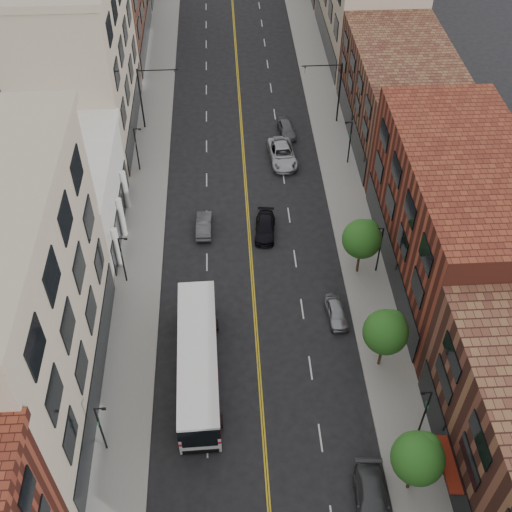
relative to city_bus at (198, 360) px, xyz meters
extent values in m
cube|color=gray|center=(-5.43, 21.22, -1.92)|extent=(4.00, 110.00, 0.15)
cube|color=gray|center=(14.57, 21.22, -1.92)|extent=(4.00, 110.00, 0.15)
cube|color=tan|center=(-12.43, -0.78, 7.01)|extent=(10.00, 22.00, 18.00)
cube|color=silver|center=(-12.43, 17.22, 2.01)|extent=(10.00, 14.00, 8.00)
cube|color=tan|center=(-12.43, 34.22, 7.01)|extent=(10.00, 20.00, 18.00)
cube|color=#5B2218|center=(21.57, 10.22, 4.01)|extent=(10.00, 22.00, 12.00)
cube|color=#512920|center=(21.57, 31.22, 3.01)|extent=(10.00, 20.00, 10.00)
cylinder|color=black|center=(13.87, -9.78, -0.59)|extent=(0.22, 0.22, 2.50)
sphere|color=#225518|center=(13.87, -9.78, 2.05)|extent=(3.40, 3.40, 3.40)
sphere|color=#225518|center=(14.37, -9.38, 2.56)|extent=(2.04, 2.04, 2.04)
cylinder|color=black|center=(13.87, 0.22, -0.59)|extent=(0.22, 0.22, 2.50)
sphere|color=#225518|center=(13.87, 0.22, 2.05)|extent=(3.40, 3.40, 3.40)
sphere|color=#225518|center=(14.37, 0.62, 2.56)|extent=(2.04, 2.04, 2.04)
cylinder|color=black|center=(13.87, 10.22, -0.59)|extent=(0.22, 0.22, 2.50)
sphere|color=#225518|center=(13.87, 10.22, 2.05)|extent=(3.40, 3.40, 3.40)
sphere|color=#225518|center=(14.37, 10.62, 2.56)|extent=(2.04, 2.04, 2.04)
cylinder|color=black|center=(-6.43, -5.78, 0.66)|extent=(0.14, 0.14, 5.00)
cylinder|color=black|center=(-6.08, -5.78, 3.16)|extent=(0.70, 0.10, 0.10)
cube|color=black|center=(-5.83, -5.78, 3.11)|extent=(0.28, 0.14, 0.14)
cube|color=#19592D|center=(-6.43, -5.78, 1.56)|extent=(0.04, 0.55, 0.35)
cylinder|color=black|center=(-6.43, 10.22, 0.66)|extent=(0.14, 0.14, 5.00)
cylinder|color=black|center=(-6.08, 10.22, 3.16)|extent=(0.70, 0.10, 0.10)
cube|color=black|center=(-5.83, 10.22, 3.11)|extent=(0.28, 0.14, 0.14)
cube|color=#19592D|center=(-6.43, 10.22, 1.56)|extent=(0.04, 0.55, 0.35)
cylinder|color=black|center=(-6.43, 26.22, 0.66)|extent=(0.14, 0.14, 5.00)
cylinder|color=black|center=(-6.08, 26.22, 3.16)|extent=(0.70, 0.10, 0.10)
cube|color=black|center=(-5.83, 26.22, 3.11)|extent=(0.28, 0.14, 0.14)
cube|color=#19592D|center=(-6.43, 26.22, 1.56)|extent=(0.04, 0.55, 0.35)
cylinder|color=black|center=(15.57, -5.78, 0.66)|extent=(0.14, 0.14, 5.00)
cylinder|color=black|center=(15.22, -5.78, 3.16)|extent=(0.70, 0.10, 0.10)
cube|color=black|center=(14.97, -5.78, 3.11)|extent=(0.28, 0.14, 0.14)
cube|color=#19592D|center=(15.57, -5.78, 1.56)|extent=(0.04, 0.55, 0.35)
cylinder|color=black|center=(15.57, 10.22, 0.66)|extent=(0.14, 0.14, 5.00)
cylinder|color=black|center=(15.22, 10.22, 3.16)|extent=(0.70, 0.10, 0.10)
cube|color=black|center=(14.97, 10.22, 3.11)|extent=(0.28, 0.14, 0.14)
cube|color=#19592D|center=(15.57, 10.22, 1.56)|extent=(0.04, 0.55, 0.35)
cylinder|color=black|center=(15.57, 26.22, 0.66)|extent=(0.14, 0.14, 5.00)
cylinder|color=black|center=(15.22, 26.22, 3.16)|extent=(0.70, 0.10, 0.10)
cube|color=black|center=(14.97, 26.22, 3.11)|extent=(0.28, 0.14, 0.14)
cube|color=#19592D|center=(15.57, 26.22, 1.56)|extent=(0.04, 0.55, 0.35)
cylinder|color=black|center=(-6.43, 34.22, 1.76)|extent=(0.18, 0.18, 7.20)
cylinder|color=black|center=(-4.23, 34.22, 5.16)|extent=(4.40, 0.12, 0.12)
imported|color=black|center=(-2.43, 34.22, 4.76)|extent=(0.15, 0.18, 0.90)
cylinder|color=black|center=(15.57, 34.22, 1.76)|extent=(0.18, 0.18, 7.20)
cylinder|color=black|center=(13.37, 34.22, 5.16)|extent=(4.40, 0.12, 0.12)
imported|color=black|center=(11.57, 34.22, 4.76)|extent=(0.15, 0.18, 0.90)
cube|color=silver|center=(0.00, 0.01, -0.17)|extent=(3.16, 13.32, 3.21)
cube|color=black|center=(0.00, 0.01, 0.61)|extent=(3.20, 13.37, 1.16)
cube|color=red|center=(0.00, 0.01, -0.50)|extent=(3.20, 13.37, 0.24)
cube|color=black|center=(0.14, -6.64, 0.11)|extent=(2.43, 0.11, 1.77)
cylinder|color=black|center=(-1.36, -4.44, -1.46)|extent=(0.33, 1.07, 1.06)
cylinder|color=black|center=(1.55, -4.38, -1.46)|extent=(0.33, 1.07, 1.06)
cylinder|color=black|center=(-1.55, 4.40, -1.46)|extent=(0.33, 1.07, 1.06)
cylinder|color=black|center=(1.36, 4.46, -1.46)|extent=(0.33, 1.07, 1.06)
imported|color=#414145|center=(11.21, -10.84, -1.23)|extent=(2.53, 5.40, 1.52)
imported|color=#93969A|center=(11.27, 5.14, -1.34)|extent=(1.80, 3.90, 1.29)
imported|color=#4D4D52|center=(0.34, 16.51, -1.33)|extent=(1.50, 4.07, 1.33)
imported|color=black|center=(6.07, 15.81, -1.33)|extent=(2.30, 4.70, 1.32)
imported|color=#ACADB4|center=(8.66, 27.17, -1.17)|extent=(3.21, 6.15, 1.65)
imported|color=#58575C|center=(9.57, 32.09, -1.29)|extent=(2.09, 4.29, 1.41)
camera|label=1|loc=(2.70, -28.63, 39.14)|focal=45.00mm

